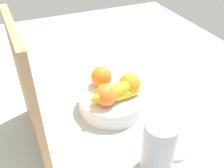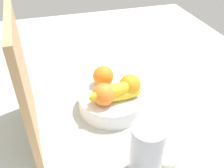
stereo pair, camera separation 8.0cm
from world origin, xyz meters
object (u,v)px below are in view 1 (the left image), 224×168
Objects in this scene: fruit_bowl at (112,101)px; banana_bunch at (116,92)px; orange_front_right at (106,95)px; thermos_tumbler at (158,148)px; orange_center at (130,84)px; cutting_board at (27,91)px; jar_lid at (174,149)px; orange_front_left at (101,77)px.

fruit_bowl is 6.91cm from banana_bunch.
thermos_tumbler is (-22.91, -4.71, -1.25)cm from orange_front_right.
orange_center is (-1.55, -5.56, 6.40)cm from fruit_bowl.
orange_center is at bearing -71.07° from banana_bunch.
cutting_board is 4.54× the size of jar_lid.
orange_front_left is 0.20× the size of cutting_board.
jar_lid is at bearing -156.76° from banana_bunch.
orange_front_left is 0.89× the size of jar_lid.
orange_front_left is at bearing 4.11° from thermos_tumbler.
thermos_tumbler is at bearing -177.92° from fruit_bowl.
orange_center is 25.67cm from thermos_tumbler.
cutting_board is (-1.11, 25.47, 9.14)cm from banana_bunch.
jar_lid is at bearing -159.92° from fruit_bowl.
fruit_bowl is 3.16× the size of orange_front_left.
banana_bunch is 0.49× the size of cutting_board.
orange_front_right is 23.42cm from thermos_tumbler.
fruit_bowl is 2.81× the size of jar_lid.
orange_front_right is 23.47cm from cutting_board.
orange_front_left reaches higher than banana_bunch.
cutting_board reaches higher than banana_bunch.
jar_lid is at bearing -148.12° from orange_front_right.
orange_center is 5.93cm from banana_bunch.
orange_center is 0.40× the size of banana_bunch.
banana_bunch is at bearing -171.85° from orange_front_left.
jar_lid is (-23.96, -8.76, -2.21)cm from fruit_bowl.
orange_front_right is 9.57cm from orange_center.
fruit_bowl reaches higher than jar_lid.
orange_front_right is at bearing 96.19° from banana_bunch.
orange_front_left is 0.40× the size of banana_bunch.
thermos_tumbler is 2.02× the size of jar_lid.
banana_bunch is 1.10× the size of thermos_tumbler.
cutting_board is 43.02cm from jar_lid.
banana_bunch is (-9.29, -1.33, -0.42)cm from orange_front_left.
orange_center is at bearing -75.98° from orange_front_right.
fruit_bowl is 3.16× the size of orange_front_right.
orange_center is at bearing -105.57° from fruit_bowl.
fruit_bowl is 8.62cm from orange_center.
thermos_tumbler reaches higher than orange_front_right.
banana_bunch is at bearing -83.81° from orange_front_right.
fruit_bowl is at bearing 2.08° from thermos_tumbler.
fruit_bowl is 0.62× the size of cutting_board.
cutting_board is at bearing 60.51° from jar_lid.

